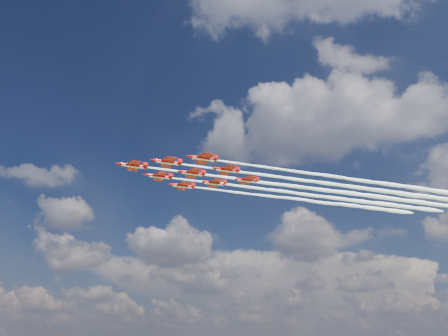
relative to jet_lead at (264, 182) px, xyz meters
The scene contains 9 objects.
jet_lead is the anchor object (origin of this frame).
jet_row2_port 13.36m from the jet_lead, ahead, with size 83.58×77.31×2.90m.
jet_row2_starb 13.36m from the jet_lead, 75.99° to the left, with size 83.58×77.31×2.90m.
jet_row3_port 26.72m from the jet_lead, ahead, with size 83.58×77.31×2.90m.
jet_row3_centre 22.33m from the jet_lead, 42.70° to the left, with size 83.58×77.31×2.90m.
jet_row3_starb 26.72m from the jet_lead, 75.99° to the left, with size 83.58×77.31×2.90m.
jet_row4_port 34.29m from the jet_lead, 30.36° to the left, with size 83.58×77.31×2.90m.
jet_row4_starb 34.29m from the jet_lead, 55.05° to the left, with size 83.58×77.31×2.90m.
jet_tail 44.66m from the jet_lead, 42.70° to the left, with size 83.58×77.31×2.90m.
Camera 1 is at (67.12, -138.57, 22.40)m, focal length 35.00 mm.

